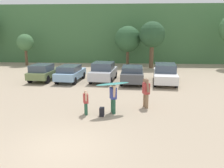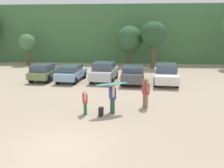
# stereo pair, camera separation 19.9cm
# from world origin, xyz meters

# --- Properties ---
(ground_plane) EXTENTS (120.00, 120.00, 0.00)m
(ground_plane) POSITION_xyz_m (0.00, 0.00, 0.00)
(ground_plane) COLOR tan
(hillside_ridge) EXTENTS (108.00, 12.00, 7.73)m
(hillside_ridge) POSITION_xyz_m (0.00, 30.03, 3.87)
(hillside_ridge) COLOR #427042
(hillside_ridge) RESTS_ON ground_plane
(tree_right) EXTENTS (2.11, 2.11, 3.94)m
(tree_right) POSITION_xyz_m (-10.43, 21.51, 2.83)
(tree_right) COLOR brown
(tree_right) RESTS_ON ground_plane
(tree_far_left) EXTENTS (3.15, 3.15, 4.91)m
(tree_far_left) POSITION_xyz_m (2.49, 21.50, 3.31)
(tree_far_left) COLOR brown
(tree_far_left) RESTS_ON ground_plane
(tree_far_right) EXTENTS (2.98, 2.98, 5.40)m
(tree_far_right) POSITION_xyz_m (5.31, 20.23, 3.85)
(tree_far_right) COLOR brown
(tree_far_right) RESTS_ON ground_plane
(parked_car_olive_green) EXTENTS (2.04, 4.17, 1.50)m
(parked_car_olive_green) POSITION_xyz_m (-4.92, 12.29, 0.78)
(parked_car_olive_green) COLOR #6B7F4C
(parked_car_olive_green) RESTS_ON ground_plane
(parked_car_sky_blue) EXTENTS (2.10, 4.10, 1.41)m
(parked_car_sky_blue) POSITION_xyz_m (-2.50, 12.11, 0.76)
(parked_car_sky_blue) COLOR #84ADD1
(parked_car_sky_blue) RESTS_ON ground_plane
(parked_car_silver) EXTENTS (2.27, 4.26, 1.68)m
(parked_car_silver) POSITION_xyz_m (0.40, 12.42, 0.84)
(parked_car_silver) COLOR silver
(parked_car_silver) RESTS_ON ground_plane
(parked_car_dark_gray) EXTENTS (1.99, 4.77, 1.47)m
(parked_car_dark_gray) POSITION_xyz_m (2.92, 11.97, 0.78)
(parked_car_dark_gray) COLOR #4C4F54
(parked_car_dark_gray) RESTS_ON ground_plane
(parked_car_white) EXTENTS (2.33, 4.94, 1.61)m
(parked_car_white) POSITION_xyz_m (5.70, 12.00, 0.82)
(parked_car_white) COLOR white
(parked_car_white) RESTS_ON ground_plane
(person_adult) EXTENTS (0.42, 0.66, 1.68)m
(person_adult) POSITION_xyz_m (1.75, 4.13, 0.95)
(person_adult) COLOR #26593F
(person_adult) RESTS_ON ground_plane
(person_child) EXTENTS (0.33, 0.58, 1.32)m
(person_child) POSITION_xyz_m (0.31, 3.81, 0.75)
(person_child) COLOR #26593F
(person_child) RESTS_ON ground_plane
(person_companion) EXTENTS (0.43, 0.87, 1.72)m
(person_companion) POSITION_xyz_m (3.58, 5.18, 0.97)
(person_companion) COLOR #8C6B4C
(person_companion) RESTS_ON ground_plane
(surfboard_teal) EXTENTS (1.91, 1.34, 0.09)m
(surfboard_teal) POSITION_xyz_m (1.73, 4.04, 1.64)
(surfboard_teal) COLOR teal
(backpack_dropped) EXTENTS (0.24, 0.34, 0.45)m
(backpack_dropped) POSITION_xyz_m (1.18, 3.62, 0.22)
(backpack_dropped) COLOR black
(backpack_dropped) RESTS_ON ground_plane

